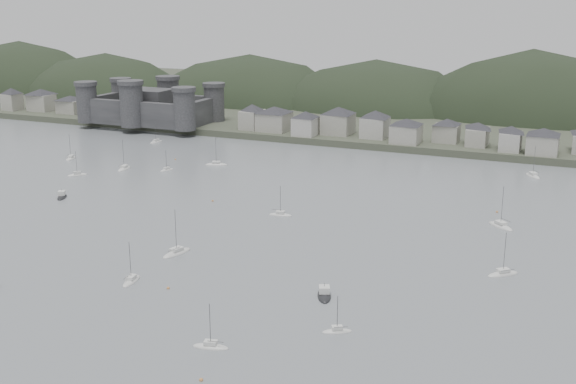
% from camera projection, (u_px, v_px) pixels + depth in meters
% --- Properties ---
extents(ground, '(900.00, 900.00, 0.00)m').
position_uv_depth(ground, '(145.00, 307.00, 147.24)').
color(ground, slate).
rests_on(ground, ground).
extents(far_shore_land, '(900.00, 250.00, 3.00)m').
position_uv_depth(far_shore_land, '(440.00, 107.00, 407.63)').
color(far_shore_land, '#383D2D').
rests_on(far_shore_land, ground).
extents(forested_ridge, '(851.55, 103.94, 102.57)m').
position_uv_depth(forested_ridge, '(437.00, 137.00, 386.52)').
color(forested_ridge, black).
rests_on(forested_ridge, ground).
extents(castle, '(66.00, 43.00, 20.00)m').
position_uv_depth(castle, '(151.00, 106.00, 349.51)').
color(castle, '#2F2F31').
rests_on(castle, far_shore_land).
extents(waterfront_town, '(451.48, 28.46, 12.92)m').
position_uv_depth(waterfront_town, '(507.00, 134.00, 287.54)').
color(waterfront_town, gray).
rests_on(waterfront_town, far_shore_land).
extents(sailboat_lead, '(6.45, 6.84, 9.77)m').
position_uv_depth(sailboat_lead, '(77.00, 175.00, 256.60)').
color(sailboat_lead, silver).
rests_on(sailboat_lead, ground).
extents(moored_fleet, '(254.67, 176.94, 13.13)m').
position_uv_depth(moored_fleet, '(252.00, 224.00, 201.00)').
color(moored_fleet, silver).
rests_on(moored_fleet, ground).
extents(motor_launch_near, '(5.89, 8.68, 3.95)m').
position_uv_depth(motor_launch_near, '(324.00, 295.00, 152.34)').
color(motor_launch_near, black).
rests_on(motor_launch_near, ground).
extents(motor_launch_far, '(5.98, 7.83, 3.79)m').
position_uv_depth(motor_launch_far, '(62.00, 197.00, 228.01)').
color(motor_launch_far, black).
rests_on(motor_launch_far, ground).
extents(mooring_buoys, '(159.29, 143.34, 0.70)m').
position_uv_depth(mooring_buoys, '(303.00, 235.00, 191.54)').
color(mooring_buoys, '#CC8444').
rests_on(mooring_buoys, ground).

